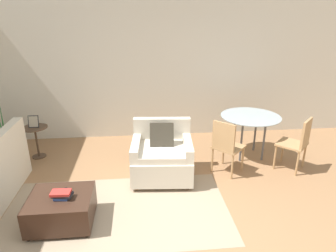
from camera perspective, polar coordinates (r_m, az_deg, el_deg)
The scene contains 12 objects.
wall_back at distance 6.06m, azimuth -2.35°, elevation 10.59°, with size 12.00×0.06×2.75m.
area_rug at distance 4.16m, azimuth -9.59°, elevation -15.55°, with size 2.92×1.61×0.01m.
armchair at distance 4.67m, azimuth -1.16°, elevation -5.81°, with size 0.97×0.91×0.88m.
ottoman at distance 4.00m, azimuth -19.62°, elevation -14.56°, with size 0.75×0.66×0.38m.
book_stack at distance 3.84m, azimuth -19.60°, elevation -12.20°, with size 0.26×0.17×0.10m.
tv_remote_primary at distance 3.98m, azimuth -18.63°, elevation -11.59°, with size 0.12×0.15×0.01m.
potted_plant at distance 6.01m, azimuth -28.93°, elevation -3.51°, with size 0.36×0.36×1.14m.
side_table at distance 5.78m, azimuth -23.86°, elevation -1.78°, with size 0.44×0.44×0.57m.
picture_frame at distance 5.69m, azimuth -24.25°, elevation 0.78°, with size 0.18×0.07×0.21m.
dining_table at distance 5.44m, azimuth 15.38°, elevation 0.92°, with size 1.03×1.03×0.76m.
dining_chair_near_left at distance 4.79m, azimuth 11.02°, elevation -3.37°, with size 0.59×0.59×0.90m.
dining_chair_near_right at distance 5.25m, azimuth 23.51°, elevation -2.62°, with size 0.59×0.59×0.90m.
Camera 1 is at (-0.35, -2.49, 2.45)m, focal length 32.00 mm.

